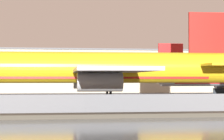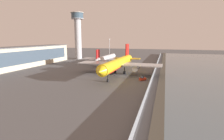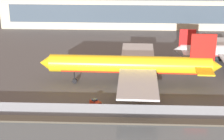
{
  "view_description": "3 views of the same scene",
  "coord_description": "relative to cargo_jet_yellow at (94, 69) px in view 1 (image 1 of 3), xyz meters",
  "views": [
    {
      "loc": [
        -4.25,
        -71.48,
        4.58
      ],
      "look_at": [
        5.83,
        1.5,
        6.04
      ],
      "focal_mm": 70.0,
      "sensor_mm": 36.0,
      "label": 1
    },
    {
      "loc": [
        -88.65,
        -21.34,
        19.65
      ],
      "look_at": [
        1.34,
        6.07,
        2.7
      ],
      "focal_mm": 28.0,
      "sensor_mm": 36.0,
      "label": 2
    },
    {
      "loc": [
        1.07,
        -101.84,
        45.09
      ],
      "look_at": [
        -3.41,
        7.42,
        2.9
      ],
      "focal_mm": 60.0,
      "sensor_mm": 36.0,
      "label": 3
    }
  ],
  "objects": [
    {
      "name": "ground_plane",
      "position": [
        -2.85,
        -2.85,
        -6.26
      ],
      "size": [
        500.0,
        500.0,
        0.0
      ],
      "primitive_type": "plane",
      "color": "#565659"
    },
    {
      "name": "shoreline_seawall",
      "position": [
        -2.85,
        -23.35,
        -6.01
      ],
      "size": [
        320.0,
        3.0,
        0.5
      ],
      "color": "#474238",
      "rests_on": "ground"
    },
    {
      "name": "perimeter_fence",
      "position": [
        -2.85,
        -18.85,
        -4.98
      ],
      "size": [
        280.0,
        0.1,
        2.57
      ],
      "color": "slate",
      "rests_on": "ground"
    },
    {
      "name": "cargo_jet_yellow",
      "position": [
        0.0,
        0.0,
        0.0
      ],
      "size": [
        54.52,
        46.38,
        16.39
      ],
      "color": "yellow",
      "rests_on": "ground"
    },
    {
      "name": "baggage_tug",
      "position": [
        -9.94,
        -14.54,
        -5.45
      ],
      "size": [
        3.38,
        3.4,
        1.8
      ],
      "color": "red",
      "rests_on": "ground"
    },
    {
      "name": "terminal_building",
      "position": [
        -4.13,
        71.51,
        0.88
      ],
      "size": [
        113.63,
        16.32,
        14.26
      ],
      "color": "#BCB299",
      "rests_on": "ground"
    }
  ]
}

